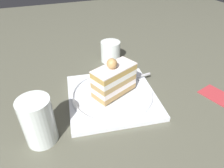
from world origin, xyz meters
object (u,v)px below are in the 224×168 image
Objects in this scene: cake_slice at (114,79)px; drink_glass_far at (39,123)px; folded_napkin at (222,98)px; drink_glass_near at (111,52)px; dessert_plate at (112,95)px; fork at (134,78)px.

cake_slice reaches higher than drink_glass_far.
folded_napkin is (-0.30, 0.12, -0.06)m from cake_slice.
drink_glass_near is at bearing -132.86° from drink_glass_far.
fork is at bearing -154.71° from dessert_plate.
drink_glass_far reaches higher than drink_glass_near.
drink_glass_far is (0.28, 0.30, 0.02)m from drink_glass_near.
drink_glass_far is (0.20, 0.08, 0.04)m from dessert_plate.
drink_glass_near is at bearing -107.84° from cake_slice.
folded_napkin is at bearing 158.54° from cake_slice.
drink_glass_near is (-0.08, -0.22, 0.02)m from dessert_plate.
cake_slice is 1.18× the size of drink_glass_far.
dessert_plate is at bearing 6.88° from cake_slice.
fork is 0.94× the size of folded_napkin.
drink_glass_near reaches higher than folded_napkin.
drink_glass_far is at bearing -3.62° from folded_napkin.
drink_glass_near is (0.01, -0.18, 0.01)m from fork.
cake_slice is at bearing 72.16° from drink_glass_near.
fork is at bearing -156.78° from drink_glass_far.
dessert_plate is 0.23m from drink_glass_near.
dessert_plate is 0.32m from folded_napkin.
drink_glass_near is 0.41m from folded_napkin.
fork is 0.98× the size of drink_glass_far.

